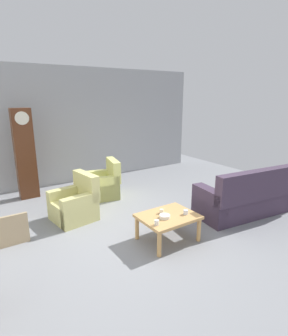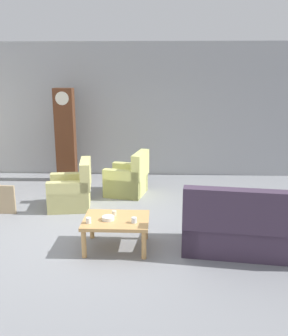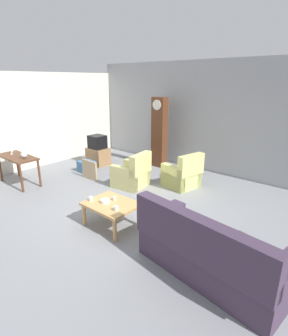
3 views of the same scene
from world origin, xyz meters
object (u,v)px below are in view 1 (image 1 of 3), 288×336
Objects in this scene: framed_picture_leaning at (9,231)px; bowl_white_stacked at (165,216)px; couch_floral at (246,198)px; cup_white_porcelain at (157,223)px; armchair_olive_far at (103,185)px; coffee_table_wood at (168,219)px; grandfather_clock at (25,154)px; armchair_olive_near at (75,205)px; cup_blue_rimmed at (186,212)px; cup_cream_tall at (162,211)px.

framed_picture_leaning reaches higher than bowl_white_stacked.
cup_white_porcelain is at bearing -177.46° from couch_floral.
framed_picture_leaning is 7.12× the size of cup_white_porcelain.
couch_floral is at bearing -51.31° from armchair_olive_far.
coffee_table_wood is (-2.04, 0.07, 0.04)m from couch_floral.
grandfather_clock is (-1.53, 0.99, 0.78)m from armchair_olive_far.
armchair_olive_near is 11.42× the size of cup_blue_rimmed.
grandfather_clock is at bearing 107.92° from cup_white_porcelain.
cup_blue_rimmed is at bearing -83.39° from armchair_olive_far.
armchair_olive_near is 1.53× the size of framed_picture_leaning.
bowl_white_stacked is at bearing -61.77° from armchair_olive_near.
couch_floral is 3.54m from armchair_olive_near.
cup_white_porcelain reaches higher than cup_blue_rimmed.
coffee_table_wood is 12.85× the size of cup_cream_tall.
grandfather_clock is 2.47m from framed_picture_leaning.
cup_blue_rimmed is (1.84, -3.64, -0.58)m from grandfather_clock.
framed_picture_leaning and cup_cream_tall have the same top height.
armchair_olive_far reaches higher than bowl_white_stacked.
armchair_olive_far is at bearing -32.94° from grandfather_clock.
grandfather_clock is 4.12m from cup_blue_rimmed.
cup_cream_tall is (2.26, -1.17, 0.23)m from framed_picture_leaning.
grandfather_clock is at bearing 112.27° from bowl_white_stacked.
couch_floral reaches higher than cup_white_porcelain.
coffee_table_wood is 0.43m from cup_white_porcelain.
cup_cream_tall is at bearing -27.37° from framed_picture_leaning.
couch_floral is 3.31m from armchair_olive_far.
framed_picture_leaning is 2.59m from bowl_white_stacked.
armchair_olive_far is at bearing 82.77° from cup_white_porcelain.
armchair_olive_far reaches higher than cup_cream_tall.
grandfather_clock is (-3.60, 3.58, 0.73)m from couch_floral.
armchair_olive_far is at bearing 90.74° from coffee_table_wood.
bowl_white_stacked is at bearing -31.53° from framed_picture_leaning.
couch_floral is at bearing -2.02° from coffee_table_wood.
armchair_olive_near and armchair_olive_far have the same top height.
cup_blue_rimmed is at bearing -39.69° from cup_cream_tall.
coffee_table_wood is at bearing 177.98° from couch_floral.
couch_floral is 5.13m from grandfather_clock.
armchair_olive_far is 0.43× the size of grandfather_clock.
grandfather_clock is at bearing 114.06° from coffee_table_wood.
cup_blue_rimmed is at bearing -12.92° from bowl_white_stacked.
cup_cream_tall is (0.99, -1.55, 0.19)m from armchair_olive_near.
cup_blue_rimmed reaches higher than cup_cream_tall.
armchair_olive_far reaches higher than cup_white_porcelain.
grandfather_clock reaches higher than bowl_white_stacked.
armchair_olive_near is at bearing -140.41° from armchair_olive_far.
couch_floral is 3.66× the size of framed_picture_leaning.
cup_white_porcelain is (-2.41, -0.11, 0.15)m from couch_floral.
coffee_table_wood is 1.60× the size of framed_picture_leaning.
cup_cream_tall is at bearing 140.31° from cup_blue_rimmed.
armchair_olive_near is 5.03× the size of bowl_white_stacked.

